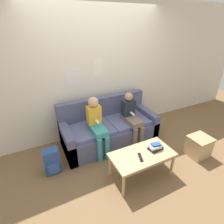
{
  "coord_description": "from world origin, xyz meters",
  "views": [
    {
      "loc": [
        -1.26,
        -2.15,
        2.19
      ],
      "look_at": [
        0.0,
        0.38,
        0.74
      ],
      "focal_mm": 28.0,
      "sensor_mm": 36.0,
      "label": 1
    }
  ],
  "objects_px": {
    "coffee_table": "(142,156)",
    "tv_remote": "(140,157)",
    "storage_box": "(199,146)",
    "person_right": "(131,117)",
    "couch": "(109,129)",
    "backpack": "(52,161)",
    "person_left": "(97,124)"
  },
  "relations": [
    {
      "from": "coffee_table",
      "to": "tv_remote",
      "type": "height_order",
      "value": "tv_remote"
    },
    {
      "from": "coffee_table",
      "to": "storage_box",
      "type": "distance_m",
      "value": 1.23
    },
    {
      "from": "person_right",
      "to": "tv_remote",
      "type": "bearing_deg",
      "value": -114.21
    },
    {
      "from": "couch",
      "to": "coffee_table",
      "type": "distance_m",
      "value": 1.05
    },
    {
      "from": "person_right",
      "to": "couch",
      "type": "bearing_deg",
      "value": 152.21
    },
    {
      "from": "couch",
      "to": "backpack",
      "type": "xyz_separation_m",
      "value": [
        -1.18,
        -0.34,
        -0.08
      ]
    },
    {
      "from": "storage_box",
      "to": "person_left",
      "type": "bearing_deg",
      "value": 150.12
    },
    {
      "from": "person_right",
      "to": "storage_box",
      "type": "relative_size",
      "value": 2.67
    },
    {
      "from": "person_right",
      "to": "tv_remote",
      "type": "xyz_separation_m",
      "value": [
        -0.4,
        -0.9,
        -0.13
      ]
    },
    {
      "from": "person_left",
      "to": "storage_box",
      "type": "distance_m",
      "value": 1.89
    },
    {
      "from": "couch",
      "to": "coffee_table",
      "type": "xyz_separation_m",
      "value": [
        0.06,
        -1.04,
        0.09
      ]
    },
    {
      "from": "person_left",
      "to": "person_right",
      "type": "relative_size",
      "value": 1.04
    },
    {
      "from": "person_left",
      "to": "tv_remote",
      "type": "bearing_deg",
      "value": -70.94
    },
    {
      "from": "couch",
      "to": "storage_box",
      "type": "bearing_deg",
      "value": -41.19
    },
    {
      "from": "storage_box",
      "to": "backpack",
      "type": "bearing_deg",
      "value": 162.5
    },
    {
      "from": "storage_box",
      "to": "couch",
      "type": "bearing_deg",
      "value": 138.81
    },
    {
      "from": "backpack",
      "to": "coffee_table",
      "type": "bearing_deg",
      "value": -29.5
    },
    {
      "from": "person_left",
      "to": "tv_remote",
      "type": "distance_m",
      "value": 0.97
    },
    {
      "from": "tv_remote",
      "to": "backpack",
      "type": "distance_m",
      "value": 1.41
    },
    {
      "from": "couch",
      "to": "tv_remote",
      "type": "xyz_separation_m",
      "value": [
        -0.01,
        -1.1,
        0.15
      ]
    },
    {
      "from": "person_left",
      "to": "tv_remote",
      "type": "height_order",
      "value": "person_left"
    },
    {
      "from": "coffee_table",
      "to": "backpack",
      "type": "distance_m",
      "value": 1.43
    },
    {
      "from": "tv_remote",
      "to": "person_right",
      "type": "bearing_deg",
      "value": 85.62
    },
    {
      "from": "storage_box",
      "to": "person_right",
      "type": "bearing_deg",
      "value": 134.21
    },
    {
      "from": "couch",
      "to": "person_left",
      "type": "bearing_deg",
      "value": -149.13
    },
    {
      "from": "coffee_table",
      "to": "person_left",
      "type": "height_order",
      "value": "person_left"
    },
    {
      "from": "coffee_table",
      "to": "tv_remote",
      "type": "relative_size",
      "value": 5.56
    },
    {
      "from": "couch",
      "to": "person_right",
      "type": "distance_m",
      "value": 0.52
    },
    {
      "from": "couch",
      "to": "tv_remote",
      "type": "distance_m",
      "value": 1.11
    },
    {
      "from": "backpack",
      "to": "person_left",
      "type": "bearing_deg",
      "value": 9.82
    },
    {
      "from": "backpack",
      "to": "couch",
      "type": "bearing_deg",
      "value": 16.23
    },
    {
      "from": "coffee_table",
      "to": "couch",
      "type": "bearing_deg",
      "value": 93.43
    }
  ]
}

